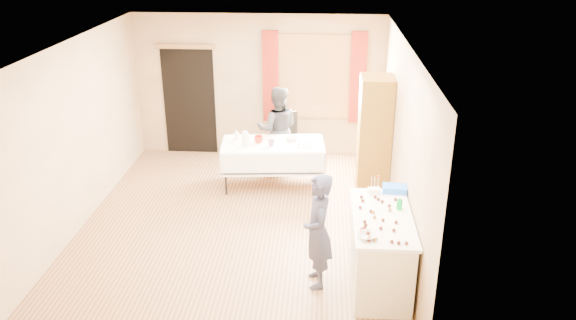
# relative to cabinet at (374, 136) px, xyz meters

# --- Properties ---
(floor) EXTENTS (4.50, 5.50, 0.02)m
(floor) POSITION_rel_cabinet_xyz_m (-1.99, -1.24, -0.96)
(floor) COLOR #9E7047
(floor) RESTS_ON ground
(ceiling) EXTENTS (4.50, 5.50, 0.02)m
(ceiling) POSITION_rel_cabinet_xyz_m (-1.99, -1.24, 1.66)
(ceiling) COLOR white
(ceiling) RESTS_ON floor
(wall_back) EXTENTS (4.50, 0.02, 2.60)m
(wall_back) POSITION_rel_cabinet_xyz_m (-1.99, 1.52, 0.35)
(wall_back) COLOR tan
(wall_back) RESTS_ON floor
(wall_front) EXTENTS (4.50, 0.02, 2.60)m
(wall_front) POSITION_rel_cabinet_xyz_m (-1.99, -4.00, 0.35)
(wall_front) COLOR tan
(wall_front) RESTS_ON floor
(wall_left) EXTENTS (0.02, 5.50, 2.60)m
(wall_left) POSITION_rel_cabinet_xyz_m (-4.25, -1.24, 0.35)
(wall_left) COLOR tan
(wall_left) RESTS_ON floor
(wall_right) EXTENTS (0.02, 5.50, 2.60)m
(wall_right) POSITION_rel_cabinet_xyz_m (0.27, -1.24, 0.35)
(wall_right) COLOR tan
(wall_right) RESTS_ON floor
(window_frame) EXTENTS (1.32, 0.06, 1.52)m
(window_frame) POSITION_rel_cabinet_xyz_m (-0.99, 1.48, 0.55)
(window_frame) COLOR olive
(window_frame) RESTS_ON wall_back
(window_pane) EXTENTS (1.20, 0.02, 1.40)m
(window_pane) POSITION_rel_cabinet_xyz_m (-0.99, 1.47, 0.55)
(window_pane) COLOR white
(window_pane) RESTS_ON wall_back
(curtain_left) EXTENTS (0.28, 0.06, 1.65)m
(curtain_left) POSITION_rel_cabinet_xyz_m (-1.77, 1.43, 0.55)
(curtain_left) COLOR maroon
(curtain_left) RESTS_ON wall_back
(curtain_right) EXTENTS (0.28, 0.06, 1.65)m
(curtain_right) POSITION_rel_cabinet_xyz_m (-0.21, 1.43, 0.55)
(curtain_right) COLOR maroon
(curtain_right) RESTS_ON wall_back
(doorway) EXTENTS (0.95, 0.04, 2.00)m
(doorway) POSITION_rel_cabinet_xyz_m (-3.29, 1.49, 0.05)
(doorway) COLOR black
(doorway) RESTS_ON floor
(door_lintel) EXTENTS (1.05, 0.06, 0.08)m
(door_lintel) POSITION_rel_cabinet_xyz_m (-3.29, 1.46, 1.07)
(door_lintel) COLOR olive
(door_lintel) RESTS_ON wall_back
(cabinet) EXTENTS (0.50, 0.60, 1.89)m
(cabinet) POSITION_rel_cabinet_xyz_m (0.00, 0.00, 0.00)
(cabinet) COLOR brown
(cabinet) RESTS_ON floor
(counter) EXTENTS (0.69, 1.45, 0.91)m
(counter) POSITION_rel_cabinet_xyz_m (-0.10, -2.59, -0.49)
(counter) COLOR #ECE7C7
(counter) RESTS_ON floor
(party_table) EXTENTS (1.73, 0.99, 0.75)m
(party_table) POSITION_rel_cabinet_xyz_m (-1.62, 0.09, -0.50)
(party_table) COLOR black
(party_table) RESTS_ON floor
(chair) EXTENTS (0.50, 0.50, 0.93)m
(chair) POSITION_rel_cabinet_xyz_m (-1.40, 1.04, -0.67)
(chair) COLOR black
(chair) RESTS_ON floor
(girl) EXTENTS (0.62, 0.50, 1.43)m
(girl) POSITION_rel_cabinet_xyz_m (-0.84, -2.65, -0.23)
(girl) COLOR #292A47
(girl) RESTS_ON floor
(woman) EXTENTS (0.82, 0.69, 1.50)m
(woman) POSITION_rel_cabinet_xyz_m (-1.59, 0.76, -0.20)
(woman) COLOR black
(woman) RESTS_ON floor
(soda_can) EXTENTS (0.08, 0.08, 0.12)m
(soda_can) POSITION_rel_cabinet_xyz_m (0.11, -2.41, 0.02)
(soda_can) COLOR #068627
(soda_can) RESTS_ON counter
(mixing_bowl) EXTENTS (0.32, 0.32, 0.05)m
(mixing_bowl) POSITION_rel_cabinet_xyz_m (-0.31, -3.09, -0.01)
(mixing_bowl) COLOR white
(mixing_bowl) RESTS_ON counter
(foam_block) EXTENTS (0.16, 0.12, 0.08)m
(foam_block) POSITION_rel_cabinet_xyz_m (-0.16, -2.02, 0.00)
(foam_block) COLOR white
(foam_block) RESTS_ON counter
(blue_basket) EXTENTS (0.31, 0.22, 0.08)m
(blue_basket) POSITION_rel_cabinet_xyz_m (0.11, -1.93, 0.00)
(blue_basket) COLOR blue
(blue_basket) RESTS_ON counter
(pitcher) EXTENTS (0.12, 0.12, 0.22)m
(pitcher) POSITION_rel_cabinet_xyz_m (-2.04, -0.06, -0.09)
(pitcher) COLOR silver
(pitcher) RESTS_ON party_table
(cup_red) EXTENTS (0.18, 0.18, 0.11)m
(cup_red) POSITION_rel_cabinet_xyz_m (-1.85, 0.09, -0.14)
(cup_red) COLOR red
(cup_red) RESTS_ON party_table
(cup_rainbow) EXTENTS (0.12, 0.12, 0.10)m
(cup_rainbow) POSITION_rel_cabinet_xyz_m (-1.63, -0.05, -0.15)
(cup_rainbow) COLOR red
(cup_rainbow) RESTS_ON party_table
(small_bowl) EXTENTS (0.22, 0.22, 0.06)m
(small_bowl) POSITION_rel_cabinet_xyz_m (-1.31, 0.23, -0.17)
(small_bowl) COLOR white
(small_bowl) RESTS_ON party_table
(pastry_tray) EXTENTS (0.33, 0.27, 0.02)m
(pastry_tray) POSITION_rel_cabinet_xyz_m (-1.10, -0.01, -0.19)
(pastry_tray) COLOR white
(pastry_tray) RESTS_ON party_table
(bottle) EXTENTS (0.09, 0.09, 0.16)m
(bottle) POSITION_rel_cabinet_xyz_m (-2.23, 0.23, -0.12)
(bottle) COLOR white
(bottle) RESTS_ON party_table
(cake_balls) EXTENTS (0.51, 1.11, 0.04)m
(cake_balls) POSITION_rel_cabinet_xyz_m (-0.17, -2.72, -0.02)
(cake_balls) COLOR #3F2314
(cake_balls) RESTS_ON counter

